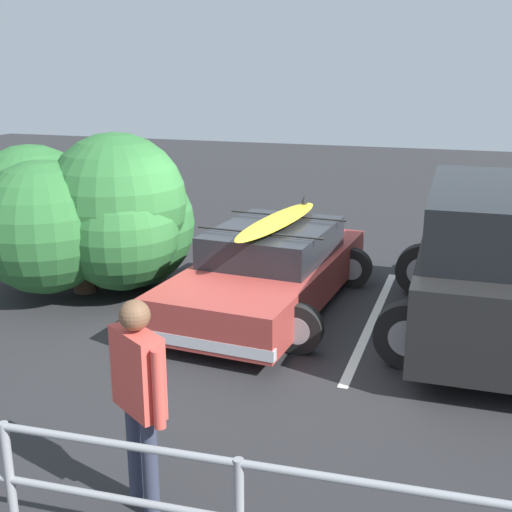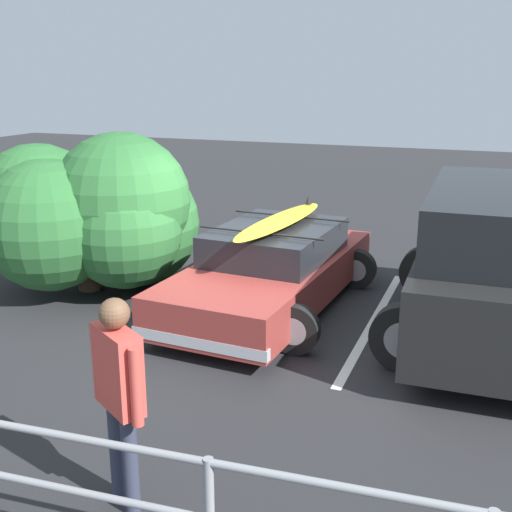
{
  "view_description": "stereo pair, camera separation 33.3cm",
  "coord_description": "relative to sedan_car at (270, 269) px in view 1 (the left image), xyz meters",
  "views": [
    {
      "loc": [
        -2.85,
        8.12,
        3.38
      ],
      "look_at": [
        -0.14,
        0.16,
        0.95
      ],
      "focal_mm": 45.0,
      "sensor_mm": 36.0,
      "label": 1
    },
    {
      "loc": [
        -3.16,
        8.0,
        3.38
      ],
      "look_at": [
        -0.14,
        0.16,
        0.95
      ],
      "focal_mm": 45.0,
      "sensor_mm": 36.0,
      "label": 2
    }
  ],
  "objects": [
    {
      "name": "parking_stripe",
      "position": [
        -1.54,
        0.04,
        -0.58
      ],
      "size": [
        0.12,
        4.35,
        0.0
      ],
      "primitive_type": "cube",
      "rotation": [
        0.0,
        0.0,
        1.57
      ],
      "color": "silver",
      "rests_on": "ground"
    },
    {
      "name": "ground_plane",
      "position": [
        0.14,
        0.48,
        -0.59
      ],
      "size": [
        44.0,
        44.0,
        0.02
      ],
      "primitive_type": "cube",
      "color": "#28282B",
      "rests_on": "ground"
    },
    {
      "name": "person_bystander",
      "position": [
        -0.44,
        4.71,
        0.48
      ],
      "size": [
        0.6,
        0.44,
        1.77
      ],
      "color": "#33384C",
      "rests_on": "ground"
    },
    {
      "name": "railing_fence",
      "position": [
        -0.6,
        5.35,
        0.1
      ],
      "size": [
        8.63,
        0.68,
        1.02
      ],
      "color": "gray",
      "rests_on": "ground"
    },
    {
      "name": "bush_near_left",
      "position": [
        2.86,
        0.25,
        0.64
      ],
      "size": [
        3.47,
        3.15,
        2.53
      ],
      "color": "#4C3828",
      "rests_on": "ground"
    },
    {
      "name": "sedan_car",
      "position": [
        0.0,
        0.0,
        0.0
      ],
      "size": [
        2.62,
        4.54,
        1.47
      ],
      "color": "#9E3833",
      "rests_on": "ground"
    },
    {
      "name": "suv_car",
      "position": [
        -3.09,
        0.07,
        0.44
      ],
      "size": [
        2.82,
        4.67,
        1.99
      ],
      "color": "black",
      "rests_on": "ground"
    }
  ]
}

